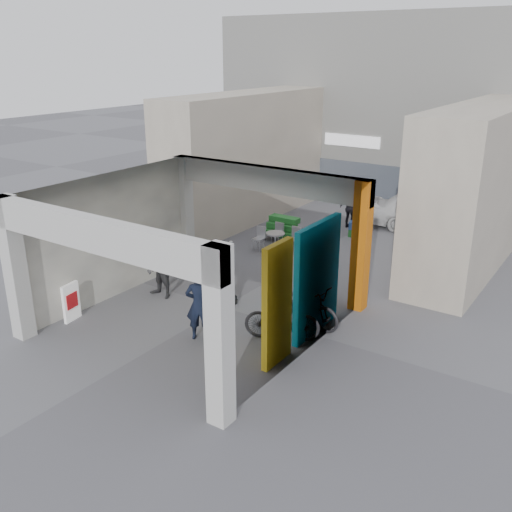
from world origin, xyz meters
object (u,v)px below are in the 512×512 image
Objects in this scene: bicycle_front at (304,305)px; bicycle_rear at (282,319)px; cafe_set at (277,241)px; border_collie at (228,296)px; man_with_dog at (199,305)px; man_back_turned at (160,268)px; white_van at (429,211)px; produce_stand at (282,232)px; man_elderly at (311,276)px; man_crates at (351,208)px.

bicycle_rear is at bearing -176.79° from bicycle_front.
cafe_set reaches higher than border_collie.
man_with_dog is (0.58, -1.89, 0.62)m from border_collie.
man_back_turned is at bearing -58.90° from man_with_dog.
border_collie is at bearing 149.53° from white_van.
man_with_dog is at bearing -53.83° from produce_stand.
white_van is at bearing 67.33° from produce_stand.
man_back_turned is at bearing 106.11° from bicycle_front.
man_with_dog is 1.01× the size of man_back_turned.
white_van is at bearing 55.73° from cafe_set.
cafe_set is 0.76× the size of bicycle_rear.
man_back_turned reaches higher than produce_stand.
man_elderly is 1.16m from bicycle_front.
man_with_dog is at bearing 98.31° from bicycle_rear.
produce_stand is 6.15m from man_back_turned.
man_with_dog reaches higher than white_van.
bicycle_rear is 0.42× the size of white_van.
cafe_set is 4.78m from man_elderly.
white_van is at bearing 73.33° from man_back_turned.
man_crates is (1.35, 2.89, 0.45)m from produce_stand.
cafe_set is 0.94m from produce_stand.
cafe_set is 0.68× the size of bicycle_front.
man_back_turned is 4.13m from bicycle_rear.
white_van is (2.57, 1.49, -0.05)m from man_crates.
bicycle_rear is at bearing 162.28° from white_van.
man_back_turned is at bearing 83.11° from man_crates.
man_crates is at bearing 23.48° from bicycle_front.
man_elderly is 2.08m from bicycle_rear.
man_crates is 0.78× the size of bicycle_front.
man_with_dog reaches higher than bicycle_rear.
produce_stand is 5.88m from white_van.
man_elderly is at bearing -31.30° from produce_stand.
man_elderly reaches higher than bicycle_front.
man_elderly is 1.13× the size of man_crates.
man_back_turned is at bearing -72.56° from produce_stand.
bicycle_front is 9.75m from white_van.
man_back_turned is 0.97× the size of bicycle_rear.
bicycle_rear is at bearing 108.35° from man_crates.
bicycle_front is at bearing 14.94° from man_back_turned.
man_with_dog is 2.68m from bicycle_front.
cafe_set is 5.78m from bicycle_front.
man_crates is at bearing 102.32° from white_van.
cafe_set is at bearing 77.64° from man_crates.
man_back_turned is 0.40× the size of white_van.
man_elderly is at bearing 109.93° from man_crates.
produce_stand is 0.73× the size of bicycle_rear.
bicycle_rear is (2.58, -9.24, -0.25)m from man_crates.
bicycle_front is 0.99m from bicycle_rear.
man_crates reaches higher than cafe_set.
white_van is (3.91, 4.38, 0.39)m from produce_stand.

